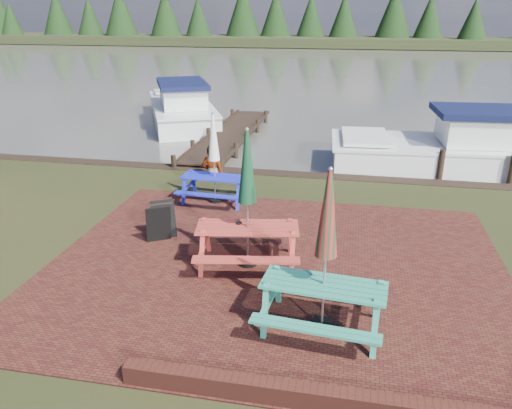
{
  "coord_description": "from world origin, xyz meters",
  "views": [
    {
      "loc": [
        1.33,
        -7.69,
        4.8
      ],
      "look_at": [
        -0.54,
        1.78,
        1.0
      ],
      "focal_mm": 35.0,
      "sensor_mm": 36.0,
      "label": 1
    }
  ],
  "objects_px": {
    "picnic_table_red": "(247,220)",
    "boat_near": "(468,152)",
    "boat_jetty": "(182,109)",
    "person": "(212,145)",
    "picnic_table_teal": "(324,277)",
    "jetty": "(230,134)",
    "picnic_table_blue": "(214,172)",
    "chalkboard": "(161,222)"
  },
  "relations": [
    {
      "from": "boat_jetty",
      "to": "person",
      "type": "height_order",
      "value": "person"
    },
    {
      "from": "chalkboard",
      "to": "person",
      "type": "distance_m",
      "value": 4.65
    },
    {
      "from": "boat_near",
      "to": "boat_jetty",
      "type": "bearing_deg",
      "value": 61.92
    },
    {
      "from": "picnic_table_blue",
      "to": "boat_near",
      "type": "distance_m",
      "value": 8.62
    },
    {
      "from": "boat_jetty",
      "to": "boat_near",
      "type": "relative_size",
      "value": 0.94
    },
    {
      "from": "picnic_table_teal",
      "to": "boat_near",
      "type": "xyz_separation_m",
      "value": [
        3.98,
        9.87,
        -0.47
      ]
    },
    {
      "from": "picnic_table_teal",
      "to": "boat_near",
      "type": "relative_size",
      "value": 0.31
    },
    {
      "from": "boat_jetty",
      "to": "jetty",
      "type": "bearing_deg",
      "value": -69.53
    },
    {
      "from": "picnic_table_blue",
      "to": "jetty",
      "type": "relative_size",
      "value": 0.26
    },
    {
      "from": "picnic_table_red",
      "to": "person",
      "type": "distance_m",
      "value": 5.81
    },
    {
      "from": "picnic_table_red",
      "to": "boat_near",
      "type": "height_order",
      "value": "picnic_table_red"
    },
    {
      "from": "picnic_table_teal",
      "to": "chalkboard",
      "type": "distance_m",
      "value": 4.57
    },
    {
      "from": "picnic_table_red",
      "to": "jetty",
      "type": "height_order",
      "value": "picnic_table_red"
    },
    {
      "from": "boat_jetty",
      "to": "person",
      "type": "relative_size",
      "value": 4.08
    },
    {
      "from": "picnic_table_teal",
      "to": "person",
      "type": "xyz_separation_m",
      "value": [
        -3.86,
        7.23,
        0.04
      ]
    },
    {
      "from": "person",
      "to": "chalkboard",
      "type": "bearing_deg",
      "value": 96.28
    },
    {
      "from": "person",
      "to": "picnic_table_blue",
      "type": "bearing_deg",
      "value": 112.05
    },
    {
      "from": "picnic_table_red",
      "to": "boat_jetty",
      "type": "height_order",
      "value": "picnic_table_red"
    },
    {
      "from": "chalkboard",
      "to": "boat_jetty",
      "type": "relative_size",
      "value": 0.11
    },
    {
      "from": "jetty",
      "to": "boat_near",
      "type": "relative_size",
      "value": 1.06
    },
    {
      "from": "picnic_table_red",
      "to": "jetty",
      "type": "relative_size",
      "value": 0.3
    },
    {
      "from": "jetty",
      "to": "person",
      "type": "height_order",
      "value": "person"
    },
    {
      "from": "jetty",
      "to": "boat_near",
      "type": "bearing_deg",
      "value": -14.85
    },
    {
      "from": "picnic_table_red",
      "to": "person",
      "type": "relative_size",
      "value": 1.41
    },
    {
      "from": "boat_near",
      "to": "chalkboard",
      "type": "bearing_deg",
      "value": 129.78
    },
    {
      "from": "jetty",
      "to": "boat_jetty",
      "type": "distance_m",
      "value": 4.28
    },
    {
      "from": "chalkboard",
      "to": "picnic_table_red",
      "type": "bearing_deg",
      "value": -50.41
    },
    {
      "from": "picnic_table_blue",
      "to": "jetty",
      "type": "height_order",
      "value": "picnic_table_blue"
    },
    {
      "from": "boat_near",
      "to": "person",
      "type": "xyz_separation_m",
      "value": [
        -7.84,
        -2.65,
        0.5
      ]
    },
    {
      "from": "picnic_table_red",
      "to": "boat_near",
      "type": "xyz_separation_m",
      "value": [
        5.6,
        8.01,
        -0.49
      ]
    },
    {
      "from": "picnic_table_teal",
      "to": "boat_jetty",
      "type": "bearing_deg",
      "value": 122.18
    },
    {
      "from": "jetty",
      "to": "boat_near",
      "type": "height_order",
      "value": "boat_near"
    },
    {
      "from": "boat_jetty",
      "to": "picnic_table_red",
      "type": "bearing_deg",
      "value": -90.45
    },
    {
      "from": "picnic_table_blue",
      "to": "person",
      "type": "relative_size",
      "value": 1.21
    },
    {
      "from": "boat_near",
      "to": "person",
      "type": "relative_size",
      "value": 4.36
    },
    {
      "from": "picnic_table_red",
      "to": "person",
      "type": "height_order",
      "value": "picnic_table_red"
    },
    {
      "from": "boat_jetty",
      "to": "picnic_table_blue",
      "type": "bearing_deg",
      "value": -91.03
    },
    {
      "from": "chalkboard",
      "to": "person",
      "type": "relative_size",
      "value": 0.44
    },
    {
      "from": "boat_near",
      "to": "picnic_table_teal",
      "type": "bearing_deg",
      "value": 154.49
    },
    {
      "from": "boat_jetty",
      "to": "person",
      "type": "bearing_deg",
      "value": -89.49
    },
    {
      "from": "picnic_table_red",
      "to": "boat_near",
      "type": "bearing_deg",
      "value": 45.31
    },
    {
      "from": "jetty",
      "to": "picnic_table_red",
      "type": "bearing_deg",
      "value": -74.02
    }
  ]
}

